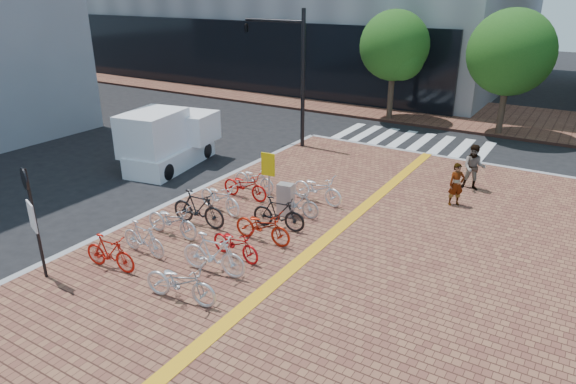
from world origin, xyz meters
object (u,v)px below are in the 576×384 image
Objects in this scene: bike_5 at (245,186)px; bike_10 at (263,226)px; bike_3 at (198,208)px; bike_11 at (279,213)px; bike_7 at (180,282)px; pedestrian_a at (456,184)px; yellow_sign at (268,169)px; bike_13 at (317,189)px; bike_6 at (254,179)px; bike_2 at (172,220)px; utility_box at (286,200)px; pedestrian_b at (474,167)px; bike_12 at (297,202)px; traffic_light_pole at (276,52)px; box_truck at (169,140)px; bike_0 at (110,253)px; bike_4 at (220,197)px; bike_9 at (235,243)px; notice_sign at (32,210)px; bike_8 at (213,254)px.

bike_5 is 0.98× the size of bike_10.
bike_3 is 1.10× the size of bike_11.
bike_5 is 0.94× the size of bike_7.
pedestrian_a is (4.04, 9.37, 0.24)m from bike_7.
bike_13 is at bearing 35.41° from yellow_sign.
bike_6 is 0.91× the size of bike_7.
bike_2 reaches higher than bike_6.
bike_3 is at bearing -132.12° from utility_box.
bike_5 is at bearing -151.40° from pedestrian_b.
bike_3 is 2.86m from yellow_sign.
bike_2 reaches higher than bike_12.
traffic_light_pole is 6.49m from box_truck.
bike_3 is 0.98× the size of bike_13.
bike_0 reaches higher than bike_5.
bike_5 is (0.04, 1.37, -0.03)m from bike_4.
bike_7 is at bearing -98.96° from bike_0.
bike_11 is at bearing -169.93° from pedestrian_a.
box_truck is (-7.55, 7.53, 0.51)m from bike_7.
traffic_light_pole reaches higher than bike_0.
bike_9 is 12.24m from traffic_light_pole.
bike_10 is (2.46, -1.07, -0.02)m from bike_4.
utility_box is (-0.39, -1.48, 0.03)m from bike_13.
bike_11 is 8.00m from box_truck.
box_truck is at bearing 36.92° from bike_7.
bike_2 is at bearing -171.15° from bike_4.
notice_sign reaches higher than bike_2.
bike_11 is 0.28× the size of traffic_light_pole.
notice_sign is (-3.65, -6.78, 1.43)m from bike_12.
yellow_sign reaches higher than pedestrian_a.
utility_box is (2.12, 3.09, 0.05)m from bike_2.
yellow_sign is at bearing -25.08° from bike_4.
bike_10 is at bearing 2.99° from bike_9.
bike_0 is 0.89× the size of bike_5.
bike_8 is at bearing -132.31° from bike_4.
bike_2 is 1.74× the size of utility_box.
bike_7 reaches higher than bike_2.
utility_box reaches higher than bike_11.
bike_10 reaches higher than bike_12.
pedestrian_b is 14.68m from notice_sign.
bike_7 is at bearing -168.79° from bike_9.
bike_10 is at bearing -128.40° from pedestrian_b.
bike_2 is at bearing -175.91° from bike_6.
bike_10 is (0.09, 1.21, 0.05)m from bike_9.
traffic_light_pole reaches higher than bike_7.
bike_13 is (0.03, 1.35, 0.04)m from bike_12.
notice_sign reaches higher than bike_11.
pedestrian_b reaches higher than bike_7.
pedestrian_a is 0.88× the size of pedestrian_b.
bike_4 reaches higher than bike_5.
bike_0 is 0.87× the size of bike_10.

